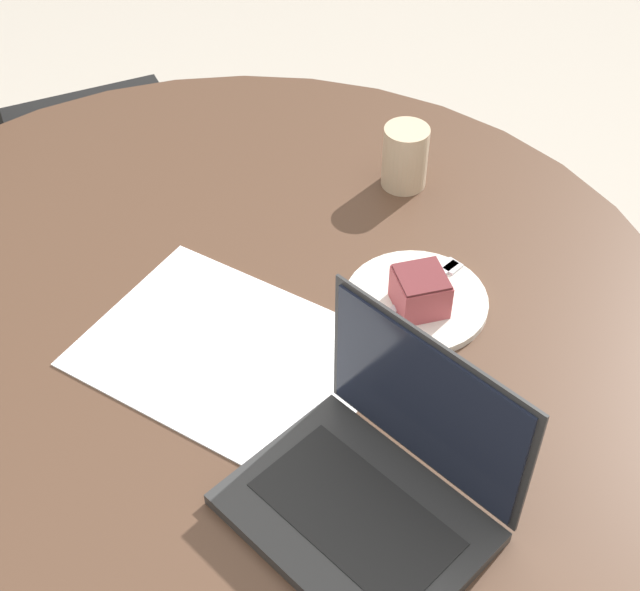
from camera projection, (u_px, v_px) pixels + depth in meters
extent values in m
plane|color=#B7AD9E|center=(249.00, 569.00, 1.78)|extent=(12.00, 12.00, 0.00)
cylinder|color=#4C3323|center=(249.00, 567.00, 1.78)|extent=(0.54, 0.54, 0.02)
cylinder|color=#4C3323|center=(238.00, 469.00, 1.54)|extent=(0.14, 0.14, 0.66)
cylinder|color=#4C3323|center=(222.00, 333.00, 1.30)|extent=(1.39, 1.39, 0.03)
cube|color=black|center=(94.00, 139.00, 2.10)|extent=(0.55, 0.55, 0.02)
cube|color=black|center=(161.00, 154.00, 2.43)|extent=(0.05, 0.05, 0.43)
cube|color=black|center=(207.00, 238.00, 2.18)|extent=(0.05, 0.05, 0.43)
cube|color=black|center=(19.00, 190.00, 2.32)|extent=(0.05, 0.05, 0.43)
cube|color=black|center=(50.00, 282.00, 2.07)|extent=(0.05, 0.05, 0.43)
cube|color=white|center=(231.00, 354.00, 1.25)|extent=(0.46, 0.37, 0.00)
cylinder|color=silver|center=(416.00, 301.00, 1.32)|extent=(0.21, 0.21, 0.01)
cube|color=#B74C51|center=(420.00, 292.00, 1.28)|extent=(0.10, 0.10, 0.06)
cube|color=maroon|center=(422.00, 277.00, 1.26)|extent=(0.09, 0.09, 0.00)
cube|color=silver|center=(420.00, 290.00, 1.32)|extent=(0.01, 0.17, 0.00)
cube|color=silver|center=(451.00, 266.00, 1.36)|extent=(0.03, 0.03, 0.00)
cylinder|color=#C6AD89|center=(405.00, 157.00, 1.49)|extent=(0.08, 0.08, 0.11)
cube|color=#2D2D2D|center=(355.00, 518.00, 1.05)|extent=(0.30, 0.22, 0.02)
cube|color=black|center=(355.00, 514.00, 1.05)|extent=(0.24, 0.13, 0.00)
cube|color=#2D2D2D|center=(426.00, 403.00, 1.03)|extent=(0.29, 0.01, 0.21)
cube|color=black|center=(424.00, 404.00, 1.03)|extent=(0.28, 0.01, 0.20)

